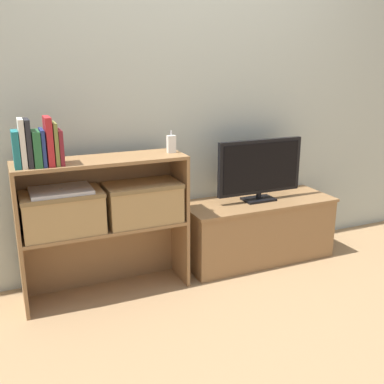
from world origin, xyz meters
TOP-DOWN VIEW (x-y plane):
  - ground_plane at (0.00, 0.00)m, footprint 16.00×16.00m
  - wall_back at (0.00, 0.43)m, footprint 10.00×0.05m
  - tv_stand at (0.53, 0.20)m, footprint 1.08×0.42m
  - tv at (0.53, 0.20)m, footprint 0.64×0.14m
  - bookshelf_lower_tier at (-0.57, 0.21)m, footprint 0.99×0.30m
  - bookshelf_upper_tier at (-0.57, 0.21)m, footprint 0.99×0.30m
  - book_teal at (-1.02, 0.10)m, footprint 0.03×0.12m
  - book_ivory at (-0.99, 0.10)m, footprint 0.03×0.13m
  - book_charcoal at (-0.96, 0.10)m, footprint 0.02×0.14m
  - book_forest at (-0.92, 0.10)m, footprint 0.04×0.15m
  - book_navy at (-0.89, 0.10)m, footprint 0.02×0.14m
  - book_crimson at (-0.85, 0.10)m, footprint 0.03×0.14m
  - book_olive at (-0.82, 0.10)m, footprint 0.02×0.14m
  - book_maroon at (-0.80, 0.10)m, footprint 0.02×0.14m
  - baby_monitor at (-0.14, 0.15)m, footprint 0.05×0.03m
  - storage_basket_left at (-0.81, 0.13)m, footprint 0.45×0.26m
  - storage_basket_right at (-0.33, 0.13)m, footprint 0.45×0.26m
  - laptop at (-0.81, 0.13)m, footprint 0.34×0.24m

SIDE VIEW (x-z plane):
  - ground_plane at x=0.00m, z-range 0.00..0.00m
  - tv_stand at x=0.53m, z-range 0.00..0.44m
  - bookshelf_lower_tier at x=-0.57m, z-range 0.06..0.50m
  - storage_basket_left at x=-0.81m, z-range 0.45..0.69m
  - storage_basket_right at x=-0.33m, z-range 0.45..0.69m
  - tv at x=0.53m, z-range 0.46..0.89m
  - laptop at x=-0.81m, z-range 0.68..0.70m
  - bookshelf_upper_tier at x=-0.57m, z-range 0.50..0.91m
  - baby_monitor at x=-0.14m, z-range 0.83..0.97m
  - book_maroon at x=-0.80m, z-range 0.85..1.03m
  - book_forest at x=-0.92m, z-range 0.85..1.03m
  - book_teal at x=-1.02m, z-range 0.85..1.04m
  - book_navy at x=-0.89m, z-range 0.85..1.04m
  - book_olive at x=-0.82m, z-range 0.85..1.07m
  - book_charcoal at x=-0.96m, z-range 0.85..1.10m
  - book_ivory at x=-0.99m, z-range 0.85..1.10m
  - book_crimson at x=-0.85m, z-range 0.85..1.10m
  - wall_back at x=0.00m, z-range 0.00..2.40m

